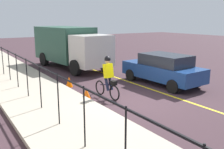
{
  "coord_description": "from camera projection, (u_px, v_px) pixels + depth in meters",
  "views": [
    {
      "loc": [
        -7.8,
        6.48,
        3.34
      ],
      "look_at": [
        1.09,
        0.65,
        1.0
      ],
      "focal_mm": 40.71,
      "sensor_mm": 36.0,
      "label": 1
    }
  ],
  "objects": [
    {
      "name": "sidewalk",
      "position": [
        63.0,
        116.0,
        8.72
      ],
      "size": [
        40.0,
        3.2,
        0.15
      ],
      "primitive_type": "cube",
      "color": "#A89D8B",
      "rests_on": "ground"
    },
    {
      "name": "lane_line_centre",
      "position": [
        167.0,
        95.0,
        11.41
      ],
      "size": [
        36.0,
        0.12,
        0.01
      ],
      "primitive_type": "cube",
      "color": "yellow",
      "rests_on": "ground"
    },
    {
      "name": "patrol_sedan",
      "position": [
        163.0,
        69.0,
        13.09
      ],
      "size": [
        4.48,
        2.1,
        1.58
      ],
      "rotation": [
        0.0,
        0.0,
        0.05
      ],
      "color": "navy",
      "rests_on": "ground"
    },
    {
      "name": "box_truck_background",
      "position": [
        70.0,
        45.0,
        17.44
      ],
      "size": [
        6.91,
        3.08,
        2.78
      ],
      "rotation": [
        0.0,
        0.0,
        3.24
      ],
      "color": "#274C3D",
      "rests_on": "ground"
    },
    {
      "name": "cyclist_lead",
      "position": [
        108.0,
        77.0,
        10.75
      ],
      "size": [
        1.71,
        0.38,
        1.83
      ],
      "rotation": [
        0.0,
        0.0,
        0.08
      ],
      "color": "black",
      "rests_on": "ground"
    },
    {
      "name": "traffic_cone_far",
      "position": [
        86.0,
        93.0,
        10.8
      ],
      "size": [
        0.36,
        0.36,
        0.46
      ],
      "primitive_type": "cone",
      "color": "#FD600E",
      "rests_on": "ground"
    },
    {
      "name": "ground_plane",
      "position": [
        139.0,
        101.0,
        10.56
      ],
      "size": [
        80.0,
        80.0,
        0.0
      ],
      "primitive_type": "plane",
      "color": "#3A272E"
    },
    {
      "name": "iron_fence",
      "position": [
        40.0,
        77.0,
        9.05
      ],
      "size": [
        17.34,
        0.04,
        1.6
      ],
      "color": "black",
      "rests_on": "sidewalk"
    },
    {
      "name": "traffic_cone_near",
      "position": [
        69.0,
        82.0,
        12.67
      ],
      "size": [
        0.36,
        0.36,
        0.52
      ],
      "primitive_type": "cone",
      "color": "#FC5E02",
      "rests_on": "ground"
    }
  ]
}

